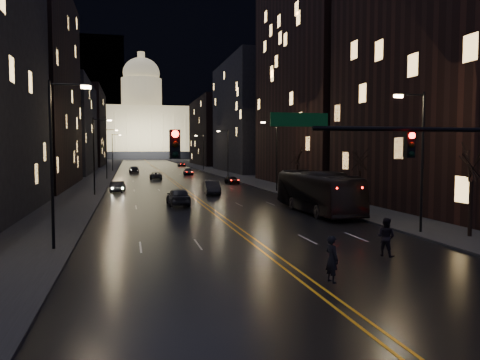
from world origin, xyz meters
TOP-DOWN VIEW (x-y plane):
  - ground at (0.00, 0.00)m, footprint 900.00×900.00m
  - road at (0.00, 130.00)m, footprint 20.00×320.00m
  - sidewalk_left at (-14.00, 130.00)m, footprint 8.00×320.00m
  - sidewalk_right at (14.00, 130.00)m, footprint 8.00×320.00m
  - center_line at (0.00, 130.00)m, footprint 0.62×320.00m
  - building_left_mid at (-21.00, 54.00)m, footprint 12.00×30.00m
  - building_left_far at (-21.00, 92.00)m, footprint 12.00×34.00m
  - building_left_dist at (-21.00, 140.00)m, footprint 12.00×40.00m
  - building_right_near at (21.00, 20.00)m, footprint 12.00×26.00m
  - building_right_tall at (21.00, 50.00)m, footprint 12.00×30.00m
  - building_right_mid at (21.00, 92.00)m, footprint 12.00×34.00m
  - building_right_dist at (21.00, 140.00)m, footprint 12.00×40.00m
  - mountain_ridge at (40.00, 380.00)m, footprint 520.00×60.00m
  - capitol at (0.00, 250.00)m, footprint 90.00×50.00m
  - traffic_signal at (5.91, -0.00)m, footprint 17.29×0.45m
  - streetlamp_right_near at (10.81, 10.00)m, footprint 2.13×0.25m
  - streetlamp_left_near at (-10.81, 10.00)m, footprint 2.13×0.25m
  - streetlamp_right_mid at (10.81, 40.00)m, footprint 2.13×0.25m
  - streetlamp_left_mid at (-10.81, 40.00)m, footprint 2.13×0.25m
  - streetlamp_right_far at (10.81, 70.00)m, footprint 2.13×0.25m
  - streetlamp_left_far at (-10.81, 70.00)m, footprint 2.13×0.25m
  - streetlamp_right_dist at (10.81, 100.00)m, footprint 2.13×0.25m
  - streetlamp_left_dist at (-10.81, 100.00)m, footprint 2.13×0.25m
  - tree_right_near at (13.00, 8.00)m, footprint 2.40×2.40m
  - tree_right_mid at (13.00, 22.00)m, footprint 2.40×2.40m
  - tree_right_far at (13.00, 38.00)m, footprint 2.40×2.40m
  - bus at (8.50, 21.00)m, footprint 2.99×12.69m
  - oncoming_car_a at (-2.50, 28.87)m, footprint 2.08×5.01m
  - oncoming_car_b at (-8.50, 44.05)m, footprint 1.89×4.41m
  - oncoming_car_c at (-2.50, 68.62)m, footprint 2.20×4.64m
  - oncoming_car_d at (-6.11, 91.40)m, footprint 2.31×5.36m
  - receding_car_a at (2.50, 38.55)m, footprint 2.10×4.99m
  - receding_car_b at (8.32, 54.25)m, footprint 1.90×3.95m
  - receding_car_c at (4.73, 80.11)m, footprint 2.29×4.95m
  - receding_car_d at (8.50, 127.47)m, footprint 2.19×4.57m
  - pedestrian_a at (0.93, 1.27)m, footprint 0.61×0.79m
  - pedestrian_b at (5.56, 4.99)m, footprint 0.99×1.09m

SIDE VIEW (x-z plane):
  - ground at x=0.00m, z-range 0.00..0.00m
  - road at x=0.00m, z-range 0.00..0.02m
  - center_line at x=0.00m, z-range 0.02..0.03m
  - sidewalk_left at x=-14.00m, z-range 0.00..0.16m
  - sidewalk_right at x=14.00m, z-range 0.00..0.16m
  - receding_car_d at x=8.50m, z-range 0.00..1.26m
  - oncoming_car_c at x=-2.50m, z-range 0.00..1.28m
  - receding_car_b at x=8.32m, z-range 0.00..1.30m
  - receding_car_c at x=4.73m, z-range 0.00..1.40m
  - oncoming_car_b at x=-8.50m, z-range 0.00..1.41m
  - oncoming_car_d at x=-6.11m, z-range 0.00..1.54m
  - receding_car_a at x=2.50m, z-range 0.00..1.60m
  - oncoming_car_a at x=-2.50m, z-range 0.00..1.69m
  - pedestrian_a at x=0.93m, z-range 0.00..1.94m
  - pedestrian_b at x=5.56m, z-range 0.00..1.98m
  - bus at x=8.50m, z-range 0.00..3.53m
  - tree_right_near at x=13.00m, z-range 1.20..7.85m
  - tree_right_mid at x=13.00m, z-range 1.20..7.85m
  - tree_right_far at x=13.00m, z-range 1.20..7.85m
  - streetlamp_right_near at x=10.81m, z-range 0.58..9.58m
  - streetlamp_left_near at x=-10.81m, z-range 0.58..9.58m
  - streetlamp_right_mid at x=10.81m, z-range 0.58..9.58m
  - streetlamp_left_mid at x=-10.81m, z-range 0.58..9.58m
  - streetlamp_right_far at x=10.81m, z-range 0.58..9.58m
  - streetlamp_left_far at x=-10.81m, z-range 0.58..9.58m
  - streetlamp_right_dist at x=10.81m, z-range 0.58..9.58m
  - streetlamp_left_dist at x=-10.81m, z-range 0.58..9.58m
  - traffic_signal at x=5.91m, z-range 1.60..8.60m
  - building_left_far at x=-21.00m, z-range 0.00..20.00m
  - building_right_dist at x=21.00m, z-range 0.00..22.00m
  - building_left_dist at x=-21.00m, z-range 0.00..24.00m
  - building_right_near at x=21.00m, z-range 0.00..24.00m
  - building_right_mid at x=21.00m, z-range 0.00..26.00m
  - building_left_mid at x=-21.00m, z-range 0.00..28.00m
  - capitol at x=0.00m, z-range -12.10..46.40m
  - building_right_tall at x=21.00m, z-range 0.00..38.00m
  - mountain_ridge at x=40.00m, z-range 0.00..130.00m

